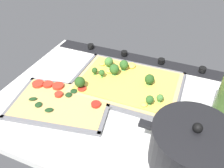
% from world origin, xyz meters
% --- Properties ---
extents(ground_plane, '(0.85, 0.64, 0.03)m').
position_xyz_m(ground_plane, '(0.00, 0.00, -0.01)').
color(ground_plane, silver).
extents(stove_control_panel, '(0.82, 0.07, 0.03)m').
position_xyz_m(stove_control_panel, '(0.00, -0.29, 0.01)').
color(stove_control_panel, black).
rests_on(stove_control_panel, ground_plane).
extents(baking_tray_front, '(0.41, 0.30, 0.01)m').
position_xyz_m(baking_tray_front, '(0.00, -0.09, 0.00)').
color(baking_tray_front, slate).
rests_on(baking_tray_front, ground_plane).
extents(broccoli_pizza, '(0.39, 0.28, 0.06)m').
position_xyz_m(broccoli_pizza, '(0.01, -0.09, 0.02)').
color(broccoli_pizza, tan).
rests_on(broccoli_pizza, baking_tray_front).
extents(baking_tray_back, '(0.37, 0.28, 0.01)m').
position_xyz_m(baking_tray_back, '(0.17, 0.10, 0.00)').
color(baking_tray_back, slate).
rests_on(baking_tray_back, ground_plane).
extents(veggie_pizza_back, '(0.34, 0.25, 0.02)m').
position_xyz_m(veggie_pizza_back, '(0.18, 0.09, 0.01)').
color(veggie_pizza_back, tan).
rests_on(veggie_pizza_back, baking_tray_back).
extents(cooking_pot, '(0.28, 0.21, 0.15)m').
position_xyz_m(cooking_pot, '(-0.26, 0.16, 0.06)').
color(cooking_pot, black).
rests_on(cooking_pot, ground_plane).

